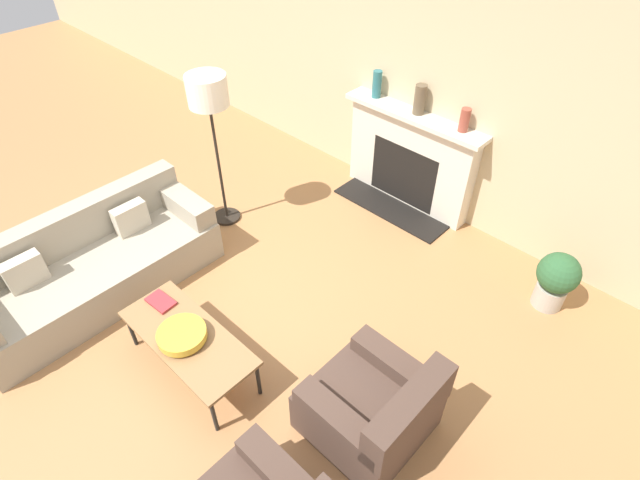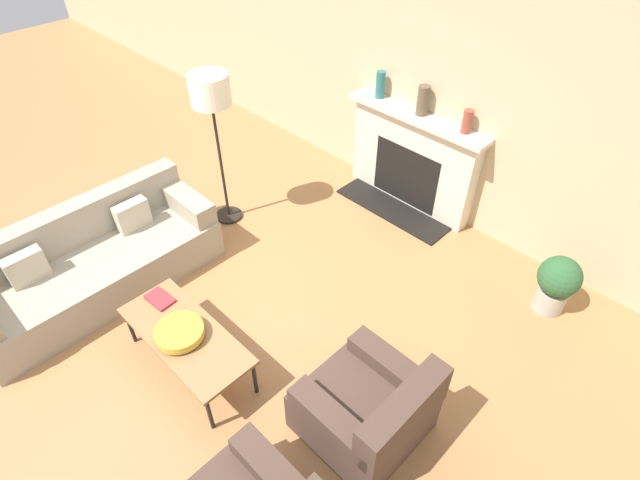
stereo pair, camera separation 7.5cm
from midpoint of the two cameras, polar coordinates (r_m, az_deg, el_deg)
ground_plane at (r=4.61m, az=-14.44°, el=-10.28°), size 18.00×18.00×0.00m
wall_back at (r=5.45m, az=11.49°, el=18.26°), size 18.00×0.06×2.90m
fireplace at (r=5.68m, az=10.80°, el=8.86°), size 1.65×0.59×1.10m
couch at (r=5.08m, az=-24.01°, el=-2.44°), size 0.85×2.22×0.79m
armchair_far at (r=3.76m, az=6.14°, el=-18.73°), size 0.81×0.79×0.74m
coffee_table at (r=4.10m, az=-14.62°, el=-10.61°), size 1.21×0.50×0.41m
bowl at (r=4.02m, az=-15.25°, el=-10.16°), size 0.38×0.38×0.09m
book at (r=4.36m, az=-17.38°, el=-6.44°), size 0.25×0.17×0.02m
floor_lamp at (r=4.98m, az=-11.89°, el=15.40°), size 0.39×0.39×1.66m
mantel_vase_left at (r=5.62m, az=7.30°, el=17.19°), size 0.10×0.10×0.29m
mantel_vase_center_left at (r=5.33m, az=12.08°, el=15.32°), size 0.12×0.12×0.31m
mantel_vase_center_right at (r=5.12m, az=16.89°, el=12.82°), size 0.10×0.10×0.23m
potted_plant at (r=4.91m, az=25.87°, el=-4.37°), size 0.37×0.37×0.59m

